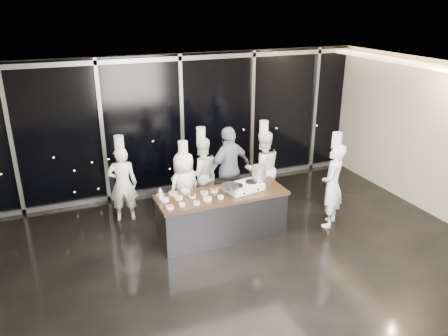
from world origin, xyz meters
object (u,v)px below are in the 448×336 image
(guest, at_px, (229,169))
(chef_right, at_px, (262,168))
(frying_pan, at_px, (230,186))
(chef_center, at_px, (202,173))
(chef_far_left, at_px, (123,183))
(stove, at_px, (244,187))
(chef_side, at_px, (333,185))
(demo_counter, at_px, (222,215))
(stock_pot, at_px, (259,173))
(chef_left, at_px, (184,187))

(guest, relative_size, chef_right, 0.97)
(frying_pan, height_order, chef_center, chef_center)
(chef_far_left, relative_size, chef_center, 1.00)
(stove, height_order, chef_right, chef_right)
(guest, distance_m, chef_side, 2.17)
(demo_counter, bearing_deg, frying_pan, -36.31)
(demo_counter, relative_size, stove, 3.20)
(demo_counter, height_order, chef_far_left, chef_far_left)
(demo_counter, bearing_deg, stock_pot, 4.21)
(stove, distance_m, chef_right, 1.36)
(chef_center, bearing_deg, chef_left, 41.82)
(frying_pan, height_order, chef_left, chef_left)
(stove, bearing_deg, chef_left, 127.08)
(frying_pan, relative_size, chef_far_left, 0.33)
(stove, xyz_separation_m, chef_right, (0.90, 1.01, -0.11))
(frying_pan, xyz_separation_m, stock_pot, (0.68, 0.15, 0.11))
(chef_far_left, bearing_deg, chef_left, 163.79)
(stock_pot, height_order, chef_center, chef_center)
(stock_pot, bearing_deg, guest, 101.38)
(chef_center, xyz_separation_m, chef_right, (1.30, -0.34, 0.04))
(stock_pot, xyz_separation_m, guest, (-0.20, 1.00, -0.25))
(chef_left, bearing_deg, guest, 170.80)
(chef_left, height_order, guest, guest)
(frying_pan, relative_size, chef_center, 0.33)
(stock_pot, relative_size, chef_center, 0.15)
(frying_pan, xyz_separation_m, chef_right, (1.24, 1.10, -0.21))
(stock_pot, distance_m, chef_right, 1.15)
(stove, bearing_deg, chef_center, 94.30)
(frying_pan, distance_m, chef_right, 1.67)
(chef_far_left, height_order, chef_side, chef_side)
(chef_left, bearing_deg, demo_counter, 99.21)
(chef_center, bearing_deg, chef_right, 163.39)
(frying_pan, bearing_deg, chef_far_left, 127.70)
(demo_counter, distance_m, stock_pot, 1.08)
(demo_counter, bearing_deg, chef_far_left, 139.30)
(demo_counter, height_order, frying_pan, frying_pan)
(demo_counter, height_order, chef_right, chef_right)
(stock_pot, bearing_deg, demo_counter, -175.79)
(frying_pan, bearing_deg, stock_pot, 0.27)
(chef_right, height_order, chef_side, chef_side)
(chef_center, bearing_deg, frying_pan, 90.22)
(demo_counter, bearing_deg, chef_center, 87.21)
(stove, xyz_separation_m, chef_far_left, (-2.08, 1.39, -0.14))
(chef_far_left, height_order, chef_center, chef_center)
(stock_pot, relative_size, chef_left, 0.16)
(stove, height_order, guest, guest)
(chef_far_left, distance_m, chef_side, 4.22)
(stove, relative_size, chef_right, 0.40)
(chef_far_left, bearing_deg, demo_counter, 149.85)
(chef_left, distance_m, guest, 1.12)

